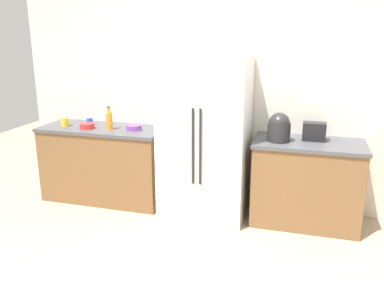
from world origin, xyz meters
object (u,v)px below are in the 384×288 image
Objects in this scene: rice_cooker at (279,128)px; cup_a at (90,122)px; refrigerator at (205,138)px; bowl_b at (134,127)px; toaster at (314,131)px; bowl_a at (87,126)px; cup_b at (65,122)px; bottle_a at (109,121)px.

cup_a is at bearing 177.00° from rice_cooker.
refrigerator reaches higher than bowl_b.
rice_cooker is 1.72× the size of bowl_b.
bowl_a is (-2.63, -0.18, -0.07)m from toaster.
toaster is 2.96m from cup_b.
toaster is at bearing 0.30° from cup_a.
bottle_a is 3.14× the size of cup_a.
cup_a is (-2.69, -0.01, -0.05)m from toaster.
bowl_a is 0.58m from bowl_b.
bottle_a reaches higher than cup_b.
bottle_a reaches higher than toaster.
cup_a is at bearing 173.23° from bowl_b.
cup_a is 0.30m from cup_b.
bottle_a is 2.68× the size of cup_b.
bowl_a is at bearing -170.55° from bowl_b.
bottle_a is at bearing -0.16° from cup_b.
toaster reaches higher than bowl_b.
bottle_a is at bearing -179.57° from rice_cooker.
rice_cooker is at bearing 0.43° from bottle_a.
bottle_a is at bearing -179.38° from refrigerator.
refrigerator is 20.53× the size of cup_a.
refrigerator is at bearing 1.81° from bowl_a.
refrigerator is at bearing -173.22° from toaster.
rice_cooker is at bearing 1.22° from bowl_a.
bowl_b is at bearing 178.42° from rice_cooker.
bottle_a is (-2.34, -0.15, 0.01)m from toaster.
toaster is 2.33× the size of cup_b.
cup_b is (-2.59, -0.01, -0.10)m from rice_cooker.
rice_cooker is 1.12× the size of bottle_a.
toaster is 2.63m from bowl_a.
toaster is 0.39m from rice_cooker.
cup_b reaches higher than bowl_b.
bowl_a is (-2.27, -0.05, -0.12)m from rice_cooker.
cup_a reaches higher than bowl_b.
refrigerator reaches higher than bowl_a.
refrigerator reaches higher than cup_a.
toaster is 1.34× the size of bowl_b.
rice_cooker is at bearing -159.33° from toaster.
refrigerator is 10.39× the size of bowl_a.
refrigerator is 1.53m from cup_a.
bowl_b is at bearing 12.08° from bottle_a.
cup_b is 0.57× the size of bowl_b.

